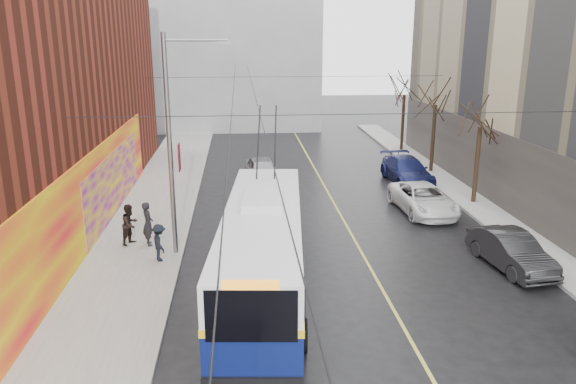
% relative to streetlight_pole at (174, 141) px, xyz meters
% --- Properties ---
extents(sidewalk_left, '(4.00, 60.00, 0.15)m').
position_rel_streetlight_pole_xyz_m(sidewalk_left, '(-1.86, 2.00, -4.77)').
color(sidewalk_left, gray).
rests_on(sidewalk_left, ground).
extents(sidewalk_right, '(2.00, 60.00, 0.15)m').
position_rel_streetlight_pole_xyz_m(sidewalk_right, '(15.14, 2.00, -4.77)').
color(sidewalk_right, gray).
rests_on(sidewalk_right, ground).
extents(lane_line, '(0.12, 50.00, 0.01)m').
position_rel_streetlight_pole_xyz_m(lane_line, '(7.64, 4.00, -4.84)').
color(lane_line, '#BFB74C').
rests_on(lane_line, ground).
extents(building_far, '(20.50, 12.10, 18.00)m').
position_rel_streetlight_pole_xyz_m(building_far, '(0.14, 34.99, 4.17)').
color(building_far, gray).
rests_on(building_far, ground).
extents(streetlight_pole, '(2.65, 0.60, 9.00)m').
position_rel_streetlight_pole_xyz_m(streetlight_pole, '(0.00, 0.00, 0.00)').
color(streetlight_pole, slate).
rests_on(streetlight_pole, ground).
extents(catenary_wires, '(18.00, 60.00, 0.22)m').
position_rel_streetlight_pole_xyz_m(catenary_wires, '(3.60, 4.77, 1.40)').
color(catenary_wires, black).
extents(tree_near, '(3.20, 3.20, 6.40)m').
position_rel_streetlight_pole_xyz_m(tree_near, '(15.14, 6.00, 0.13)').
color(tree_near, black).
rests_on(tree_near, ground).
extents(tree_mid, '(3.20, 3.20, 6.68)m').
position_rel_streetlight_pole_xyz_m(tree_mid, '(15.14, 13.00, 0.41)').
color(tree_mid, black).
rests_on(tree_mid, ground).
extents(tree_far, '(3.20, 3.20, 6.57)m').
position_rel_streetlight_pole_xyz_m(tree_far, '(15.14, 20.00, 0.30)').
color(tree_far, black).
rests_on(tree_far, ground).
extents(pigeons_flying, '(1.93, 2.79, 2.32)m').
position_rel_streetlight_pole_xyz_m(pigeons_flying, '(4.52, -0.86, 1.89)').
color(pigeons_flying, slate).
extents(trolleybus, '(3.73, 12.58, 5.89)m').
position_rel_streetlight_pole_xyz_m(trolleybus, '(3.33, -3.54, -3.21)').
color(trolleybus, '#09134A').
rests_on(trolleybus, ground).
extents(parked_car_b, '(2.06, 4.54, 1.45)m').
position_rel_streetlight_pole_xyz_m(parked_car_b, '(13.13, -2.42, -4.12)').
color(parked_car_b, '#28282A').
rests_on(parked_car_b, ground).
extents(parked_car_c, '(2.70, 5.31, 1.44)m').
position_rel_streetlight_pole_xyz_m(parked_car_c, '(11.94, 4.83, -4.13)').
color(parked_car_c, white).
rests_on(parked_car_c, ground).
extents(parked_car_d, '(2.44, 5.49, 1.57)m').
position_rel_streetlight_pole_xyz_m(parked_car_d, '(12.79, 10.62, -4.06)').
color(parked_car_d, navy).
rests_on(parked_car_d, ground).
extents(following_car, '(2.34, 4.72, 1.55)m').
position_rel_streetlight_pole_xyz_m(following_car, '(3.92, 11.47, -4.07)').
color(following_car, '#99989C').
rests_on(following_car, ground).
extents(pedestrian_a, '(0.66, 0.81, 1.91)m').
position_rel_streetlight_pole_xyz_m(pedestrian_a, '(-1.40, 0.98, -3.74)').
color(pedestrian_a, black).
rests_on(pedestrian_a, sidewalk_left).
extents(pedestrian_b, '(1.02, 1.09, 1.78)m').
position_rel_streetlight_pole_xyz_m(pedestrian_b, '(-2.18, 1.15, -3.81)').
color(pedestrian_b, black).
rests_on(pedestrian_b, sidewalk_left).
extents(pedestrian_c, '(0.90, 1.13, 1.52)m').
position_rel_streetlight_pole_xyz_m(pedestrian_c, '(-0.69, -0.83, -3.94)').
color(pedestrian_c, black).
rests_on(pedestrian_c, sidewalk_left).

